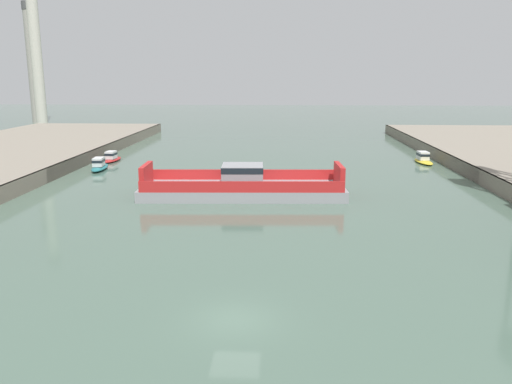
{
  "coord_description": "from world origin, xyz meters",
  "views": [
    {
      "loc": [
        2.27,
        -24.15,
        12.05
      ],
      "look_at": [
        0.0,
        20.75,
        2.0
      ],
      "focal_mm": 36.46,
      "sensor_mm": 36.0,
      "label": 1
    }
  ],
  "objects_px": {
    "moored_boat_near_left": "(423,159)",
    "moored_boat_mid_left": "(99,165)",
    "moored_boat_near_right": "(112,157)",
    "chain_ferry": "(243,186)",
    "smokestack_distant_a": "(35,42)",
    "smokestack_distant_b": "(34,59)"
  },
  "relations": [
    {
      "from": "moored_boat_near_left",
      "to": "chain_ferry",
      "type": "bearing_deg",
      "value": -137.23
    },
    {
      "from": "chain_ferry",
      "to": "smokestack_distant_a",
      "type": "xyz_separation_m",
      "value": [
        -59.41,
        82.97,
        19.56
      ]
    },
    {
      "from": "moored_boat_near_right",
      "to": "smokestack_distant_a",
      "type": "relative_size",
      "value": 0.14
    },
    {
      "from": "moored_boat_near_left",
      "to": "moored_boat_mid_left",
      "type": "distance_m",
      "value": 44.7
    },
    {
      "from": "moored_boat_mid_left",
      "to": "smokestack_distant_a",
      "type": "relative_size",
      "value": 0.15
    },
    {
      "from": "chain_ferry",
      "to": "moored_boat_mid_left",
      "type": "relative_size",
      "value": 3.53
    },
    {
      "from": "moored_boat_near_left",
      "to": "smokestack_distant_a",
      "type": "xyz_separation_m",
      "value": [
        -83.45,
        60.72,
        19.98
      ]
    },
    {
      "from": "moored_boat_near_left",
      "to": "smokestack_distant_b",
      "type": "distance_m",
      "value": 106.06
    },
    {
      "from": "moored_boat_near_right",
      "to": "moored_boat_mid_left",
      "type": "height_order",
      "value": "moored_boat_mid_left"
    },
    {
      "from": "moored_boat_near_right",
      "to": "chain_ferry",
      "type": "bearing_deg",
      "value": -45.89
    },
    {
      "from": "chain_ferry",
      "to": "moored_boat_near_right",
      "type": "bearing_deg",
      "value": 134.11
    },
    {
      "from": "moored_boat_near_left",
      "to": "smokestack_distant_a",
      "type": "height_order",
      "value": "smokestack_distant_a"
    },
    {
      "from": "moored_boat_near_left",
      "to": "moored_boat_near_right",
      "type": "xyz_separation_m",
      "value": [
        -44.62,
        -1.02,
        -0.03
      ]
    },
    {
      "from": "moored_boat_near_left",
      "to": "moored_boat_mid_left",
      "type": "bearing_deg",
      "value": -169.61
    },
    {
      "from": "chain_ferry",
      "to": "smokestack_distant_a",
      "type": "bearing_deg",
      "value": 125.6
    },
    {
      "from": "chain_ferry",
      "to": "moored_boat_near_right",
      "type": "relative_size",
      "value": 3.96
    },
    {
      "from": "moored_boat_near_right",
      "to": "smokestack_distant_a",
      "type": "bearing_deg",
      "value": 122.17
    },
    {
      "from": "smokestack_distant_b",
      "to": "moored_boat_mid_left",
      "type": "bearing_deg",
      "value": -59.7
    },
    {
      "from": "moored_boat_near_left",
      "to": "smokestack_distant_a",
      "type": "distance_m",
      "value": 105.12
    },
    {
      "from": "moored_boat_near_right",
      "to": "moored_boat_mid_left",
      "type": "distance_m",
      "value": 7.07
    },
    {
      "from": "moored_boat_mid_left",
      "to": "smokestack_distant_a",
      "type": "height_order",
      "value": "smokestack_distant_a"
    },
    {
      "from": "chain_ferry",
      "to": "moored_boat_mid_left",
      "type": "height_order",
      "value": "chain_ferry"
    }
  ]
}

